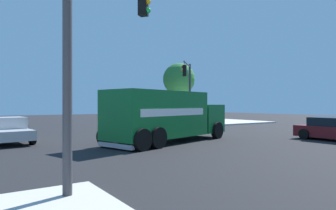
% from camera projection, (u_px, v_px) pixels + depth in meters
% --- Properties ---
extents(ground_plane, '(100.00, 100.00, 0.00)m').
position_uv_depth(ground_plane, '(166.00, 140.00, 17.20)').
color(ground_plane, black).
extents(sidewalk_corner_near, '(12.74, 12.74, 0.14)m').
position_uv_depth(sidewalk_corner_near, '(197.00, 121.00, 35.77)').
color(sidewalk_corner_near, beige).
rests_on(sidewalk_corner_near, ground).
extents(delivery_truck, '(8.33, 4.72, 2.76)m').
position_uv_depth(delivery_truck, '(167.00, 116.00, 16.41)').
color(delivery_truck, '#146B2D').
rests_on(delivery_truck, ground).
extents(traffic_light_primary, '(2.69, 2.61, 5.73)m').
position_uv_depth(traffic_light_primary, '(188.00, 84.00, 27.10)').
color(traffic_light_primary, '#38383D').
rests_on(traffic_light_primary, sidewalk_corner_near).
extents(traffic_light_secondary, '(3.82, 3.18, 6.48)m').
position_uv_depth(traffic_light_secondary, '(102.00, 13.00, 7.74)').
color(traffic_light_secondary, '#38383D').
rests_on(traffic_light_secondary, sidewalk_corner_far).
extents(pickup_silver, '(2.69, 5.38, 1.38)m').
position_uv_depth(pickup_silver, '(3.00, 129.00, 16.10)').
color(pickup_silver, '#B7BABF').
rests_on(pickup_silver, ground).
extents(sedan_maroon, '(2.11, 4.34, 1.31)m').
position_uv_depth(sedan_maroon, '(336.00, 130.00, 17.16)').
color(sedan_maroon, maroon).
rests_on(sedan_maroon, ground).
extents(pedestrian_near_corner, '(0.31, 0.51, 1.63)m').
position_uv_depth(pedestrian_near_corner, '(189.00, 113.00, 34.15)').
color(pedestrian_near_corner, gray).
rests_on(pedestrian_near_corner, sidewalk_corner_near).
extents(picket_fence_run, '(7.48, 0.05, 0.95)m').
position_uv_depth(picket_fence_run, '(168.00, 115.00, 40.84)').
color(picket_fence_run, silver).
rests_on(picket_fence_run, sidewalk_corner_near).
extents(shade_tree_near, '(4.19, 4.19, 7.35)m').
position_uv_depth(shade_tree_near, '(179.00, 79.00, 39.31)').
color(shade_tree_near, brown).
rests_on(shade_tree_near, sidewalk_corner_near).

